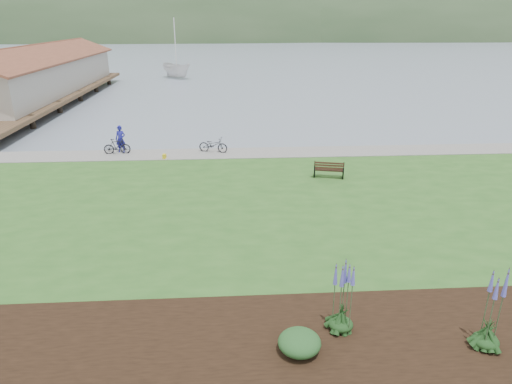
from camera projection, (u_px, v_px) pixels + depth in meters
ground at (276, 205)px, 20.08m from camera, size 600.00×600.00×0.00m
lawn at (281, 219)px, 18.15m from camera, size 34.00×20.00×0.40m
shoreline_path at (263, 153)px, 26.37m from camera, size 34.00×2.20×0.03m
garden_bed at (442, 341)px, 10.98m from camera, size 24.00×4.40×0.04m
far_hillside at (281, 39)px, 179.77m from camera, size 580.00×80.00×38.00m
pier_pavilion at (38, 75)px, 43.59m from camera, size 8.00×36.00×5.40m
park_bench at (329, 169)px, 22.10m from camera, size 1.52×0.90×0.88m
person at (120, 137)px, 26.11m from camera, size 0.74×0.57×1.86m
bicycle_a at (213, 145)px, 26.32m from camera, size 1.06×1.80×0.89m
bicycle_b at (117, 146)px, 25.99m from camera, size 0.51×1.51×0.90m
sailboat at (177, 78)px, 62.34m from camera, size 13.37×13.39×24.81m
pannier at (164, 157)px, 25.20m from camera, size 0.21×0.28×0.27m
echium_0 at (491, 315)px, 10.47m from camera, size 0.62×0.62×2.29m
echium_4 at (343, 295)px, 11.01m from camera, size 0.62×0.62×2.31m
shrub_0 at (299, 343)px, 10.52m from camera, size 1.00×1.00×0.50m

